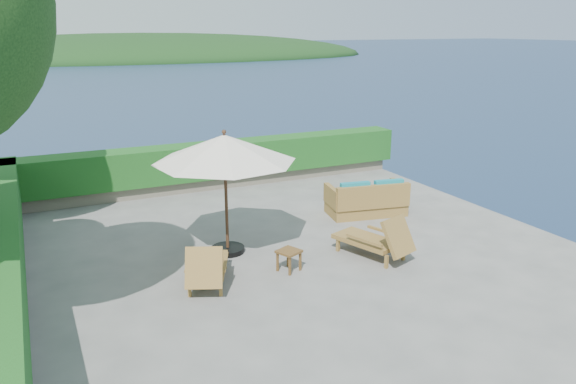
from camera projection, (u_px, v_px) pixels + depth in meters
name	position (u px, v px, depth m)	size (l,w,h in m)	color
ground	(291.00, 252.00, 12.02)	(12.00, 12.00, 0.00)	gray
foundation	(291.00, 317.00, 12.46)	(12.00, 12.00, 3.00)	#5A5248
ocean	(291.00, 374.00, 12.87)	(600.00, 600.00, 0.00)	#152943
offshore_island	(143.00, 58.00, 144.46)	(126.00, 57.60, 12.60)	black
planter_wall_far	(210.00, 182.00, 16.83)	(12.00, 0.60, 0.36)	gray
hedge_far	(210.00, 160.00, 16.64)	(12.40, 0.90, 1.00)	#164513
patio_umbrella	(225.00, 150.00, 11.41)	(3.56, 3.56, 2.66)	black
lounge_left	(207.00, 266.00, 10.38)	(1.23, 1.73, 0.93)	olive
lounge_right	(377.00, 239.00, 11.64)	(1.22, 1.84, 0.98)	olive
side_table	(289.00, 254.00, 11.02)	(0.54, 0.54, 0.43)	brown
wicker_loveseat	(367.00, 201.00, 14.34)	(2.12, 1.35, 0.97)	olive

